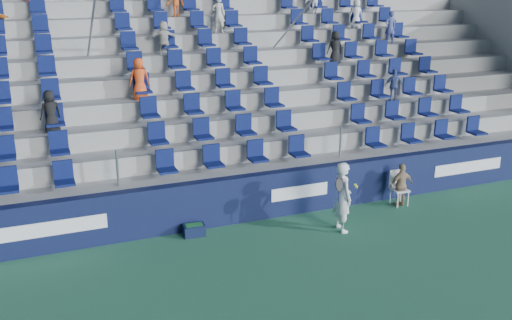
# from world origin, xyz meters

# --- Properties ---
(ground) EXTENTS (70.00, 70.00, 0.00)m
(ground) POSITION_xyz_m (0.00, 0.00, 0.00)
(ground) COLOR #2F6E49
(ground) RESTS_ON ground
(sponsor_wall) EXTENTS (24.00, 0.32, 1.20)m
(sponsor_wall) POSITION_xyz_m (0.00, 3.15, 0.60)
(sponsor_wall) COLOR #0F163A
(sponsor_wall) RESTS_ON ground
(grandstand) EXTENTS (24.00, 8.17, 6.63)m
(grandstand) POSITION_xyz_m (-0.00, 8.24, 2.13)
(grandstand) COLOR gray
(grandstand) RESTS_ON ground
(tennis_player) EXTENTS (0.69, 0.67, 1.75)m
(tennis_player) POSITION_xyz_m (2.01, 1.71, 0.88)
(tennis_player) COLOR white
(tennis_player) RESTS_ON ground
(line_judge_chair) EXTENTS (0.44, 0.45, 0.96)m
(line_judge_chair) POSITION_xyz_m (4.30, 2.65, 0.55)
(line_judge_chair) COLOR white
(line_judge_chair) RESTS_ON ground
(line_judge) EXTENTS (0.70, 0.30, 1.20)m
(line_judge) POSITION_xyz_m (4.30, 2.50, 0.60)
(line_judge) COLOR tan
(line_judge) RESTS_ON ground
(ball_bin) EXTENTS (0.53, 0.37, 0.28)m
(ball_bin) POSITION_xyz_m (-1.42, 2.75, 0.15)
(ball_bin) COLOR black
(ball_bin) RESTS_ON ground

